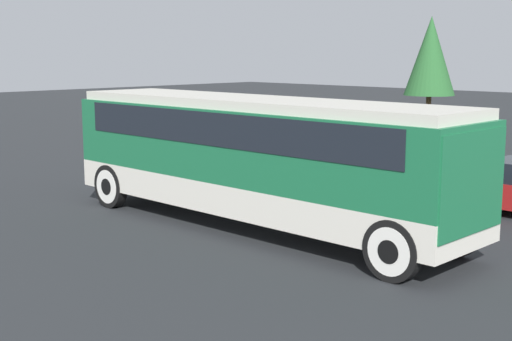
% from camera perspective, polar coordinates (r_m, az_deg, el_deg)
% --- Properties ---
extents(ground_plane, '(120.00, 120.00, 0.00)m').
position_cam_1_polar(ground_plane, '(17.26, -0.00, -4.61)').
color(ground_plane, '#26282B').
extents(tour_bus, '(11.18, 2.56, 3.13)m').
position_cam_1_polar(tour_bus, '(16.83, 0.23, 1.62)').
color(tour_bus, silver).
rests_on(tour_bus, ground_plane).
extents(parked_car_mid, '(4.72, 1.84, 1.34)m').
position_cam_1_polar(parked_car_mid, '(25.81, 9.17, 1.53)').
color(parked_car_mid, '#BCBCC1').
rests_on(parked_car_mid, ground_plane).
extents(tree_right, '(2.75, 2.75, 6.11)m').
position_cam_1_polar(tree_right, '(40.14, 13.78, 8.88)').
color(tree_right, brown).
rests_on(tree_right, ground_plane).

